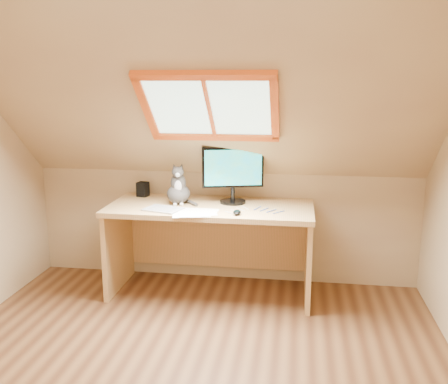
# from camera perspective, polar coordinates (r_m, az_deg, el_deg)

# --- Properties ---
(room_shell) EXTENTS (3.52, 3.52, 2.41)m
(room_shell) POSITION_cam_1_polar(r_m,az_deg,el_deg) (2.65, -5.98, 4.25)
(room_shell) COLOR tan
(room_shell) RESTS_ON ground
(desk) EXTENTS (1.72, 0.75, 0.79)m
(desk) POSITION_cam_1_polar(r_m,az_deg,el_deg) (4.34, -1.38, -4.31)
(desk) COLOR tan
(desk) RESTS_ON ground
(monitor) EXTENTS (0.52, 0.22, 0.48)m
(monitor) POSITION_cam_1_polar(r_m,az_deg,el_deg) (4.23, 1.03, 2.38)
(monitor) COLOR black
(monitor) RESTS_ON desk
(cat) EXTENTS (0.24, 0.27, 0.36)m
(cat) POSITION_cam_1_polar(r_m,az_deg,el_deg) (4.26, -5.23, 0.35)
(cat) COLOR #413C39
(cat) RESTS_ON desk
(desk_speaker) EXTENTS (0.11, 0.11, 0.13)m
(desk_speaker) POSITION_cam_1_polar(r_m,az_deg,el_deg) (4.59, -9.26, 0.32)
(desk_speaker) COLOR black
(desk_speaker) RESTS_ON desk
(graphics_tablet) EXTENTS (0.34, 0.28, 0.01)m
(graphics_tablet) POSITION_cam_1_polar(r_m,az_deg,el_deg) (4.09, -6.98, -1.96)
(graphics_tablet) COLOR #B2B2B7
(graphics_tablet) RESTS_ON desk
(mouse) EXTENTS (0.07, 0.11, 0.03)m
(mouse) POSITION_cam_1_polar(r_m,az_deg,el_deg) (3.92, 1.51, -2.34)
(mouse) COLOR black
(mouse) RESTS_ON desk
(papers) EXTENTS (0.35, 0.30, 0.01)m
(papers) POSITION_cam_1_polar(r_m,az_deg,el_deg) (3.97, -3.47, -2.37)
(papers) COLOR white
(papers) RESTS_ON desk
(cables) EXTENTS (0.51, 0.26, 0.01)m
(cables) POSITION_cam_1_polar(r_m,az_deg,el_deg) (4.04, 3.68, -2.10)
(cables) COLOR silver
(cables) RESTS_ON desk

